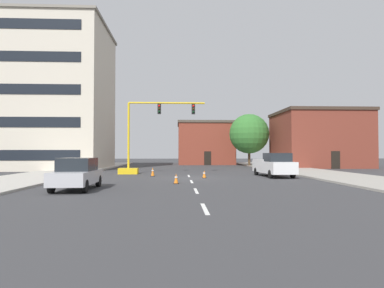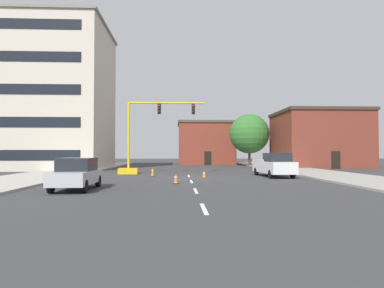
# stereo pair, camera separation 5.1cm
# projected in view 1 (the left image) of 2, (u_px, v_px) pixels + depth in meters

# --- Properties ---
(ground_plane) EXTENTS (160.00, 160.00, 0.00)m
(ground_plane) POSITION_uv_depth(u_px,v_px,m) (190.00, 178.00, 25.84)
(ground_plane) COLOR #38383A
(sidewalk_left) EXTENTS (6.00, 56.00, 0.14)m
(sidewalk_left) POSITION_uv_depth(u_px,v_px,m) (66.00, 172.00, 33.27)
(sidewalk_left) COLOR #B2ADA3
(sidewalk_left) RESTS_ON ground_plane
(sidewalk_right) EXTENTS (6.00, 56.00, 0.14)m
(sidewalk_right) POSITION_uv_depth(u_px,v_px,m) (304.00, 171.00, 34.38)
(sidewalk_right) COLOR #9E998E
(sidewalk_right) RESTS_ON ground_plane
(lane_stripe_seg_0) EXTENTS (0.16, 2.40, 0.01)m
(lane_stripe_seg_0) POSITION_uv_depth(u_px,v_px,m) (205.00, 209.00, 11.86)
(lane_stripe_seg_0) COLOR silver
(lane_stripe_seg_0) RESTS_ON ground_plane
(lane_stripe_seg_1) EXTENTS (0.16, 2.40, 0.01)m
(lane_stripe_seg_1) POSITION_uv_depth(u_px,v_px,m) (196.00, 191.00, 17.35)
(lane_stripe_seg_1) COLOR silver
(lane_stripe_seg_1) RESTS_ON ground_plane
(lane_stripe_seg_2) EXTENTS (0.16, 2.40, 0.01)m
(lane_stripe_seg_2) POSITION_uv_depth(u_px,v_px,m) (192.00, 182.00, 22.84)
(lane_stripe_seg_2) COLOR silver
(lane_stripe_seg_2) RESTS_ON ground_plane
(lane_stripe_seg_3) EXTENTS (0.16, 2.40, 0.01)m
(lane_stripe_seg_3) POSITION_uv_depth(u_px,v_px,m) (189.00, 176.00, 28.33)
(lane_stripe_seg_3) COLOR silver
(lane_stripe_seg_3) RESTS_ON ground_plane
(building_tall_left) EXTENTS (15.56, 12.40, 17.74)m
(building_tall_left) POSITION_uv_depth(u_px,v_px,m) (44.00, 97.00, 40.46)
(building_tall_left) COLOR beige
(building_tall_left) RESTS_ON ground_plane
(building_brick_center) EXTENTS (9.52, 9.55, 7.21)m
(building_brick_center) POSITION_uv_depth(u_px,v_px,m) (205.00, 143.00, 56.84)
(building_brick_center) COLOR brown
(building_brick_center) RESTS_ON ground_plane
(building_row_right) EXTENTS (11.24, 10.07, 7.72)m
(building_row_right) POSITION_uv_depth(u_px,v_px,m) (318.00, 139.00, 45.21)
(building_row_right) COLOR brown
(building_row_right) RESTS_ON ground_plane
(traffic_signal_gantry) EXTENTS (8.12, 1.20, 6.83)m
(traffic_signal_gantry) POSITION_uv_depth(u_px,v_px,m) (139.00, 151.00, 30.94)
(traffic_signal_gantry) COLOR yellow
(traffic_signal_gantry) RESTS_ON ground_plane
(tree_right_far) EXTENTS (5.82, 5.82, 7.69)m
(tree_right_far) POSITION_uv_depth(u_px,v_px,m) (249.00, 134.00, 48.18)
(tree_right_far) COLOR #4C3823
(tree_right_far) RESTS_ON ground_plane
(pickup_truck_white) EXTENTS (2.35, 5.52, 1.99)m
(pickup_truck_white) POSITION_uv_depth(u_px,v_px,m) (274.00, 165.00, 27.45)
(pickup_truck_white) COLOR white
(pickup_truck_white) RESTS_ON ground_plane
(sedan_silver_near_left) EXTENTS (1.94, 4.53, 1.74)m
(sedan_silver_near_left) POSITION_uv_depth(u_px,v_px,m) (77.00, 173.00, 17.94)
(sedan_silver_near_left) COLOR #B7B7BC
(sedan_silver_near_left) RESTS_ON ground_plane
(traffic_cone_roadside_a) EXTENTS (0.36, 0.36, 0.67)m
(traffic_cone_roadside_a) POSITION_uv_depth(u_px,v_px,m) (176.00, 179.00, 21.27)
(traffic_cone_roadside_a) COLOR black
(traffic_cone_roadside_a) RESTS_ON ground_plane
(traffic_cone_roadside_b) EXTENTS (0.36, 0.36, 0.61)m
(traffic_cone_roadside_b) POSITION_uv_depth(u_px,v_px,m) (204.00, 174.00, 26.04)
(traffic_cone_roadside_b) COLOR black
(traffic_cone_roadside_b) RESTS_ON ground_plane
(traffic_cone_roadside_c) EXTENTS (0.36, 0.36, 0.78)m
(traffic_cone_roadside_c) POSITION_uv_depth(u_px,v_px,m) (153.00, 172.00, 27.92)
(traffic_cone_roadside_c) COLOR black
(traffic_cone_roadside_c) RESTS_ON ground_plane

